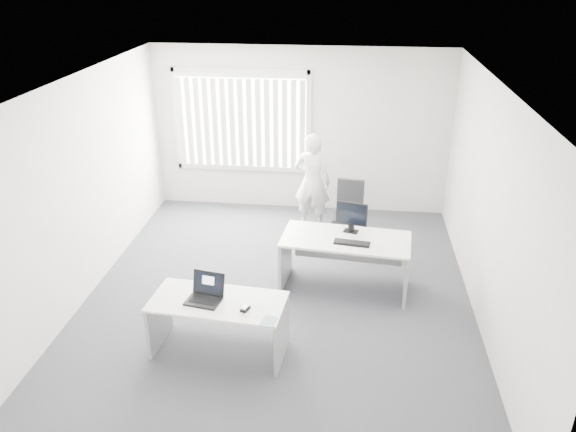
# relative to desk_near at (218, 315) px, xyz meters

# --- Properties ---
(ground) EXTENTS (6.00, 6.00, 0.00)m
(ground) POSITION_rel_desk_near_xyz_m (0.51, 1.14, -0.48)
(ground) COLOR #53545B
(ground) RESTS_ON ground
(wall_back) EXTENTS (5.00, 0.02, 2.80)m
(wall_back) POSITION_rel_desk_near_xyz_m (0.51, 4.14, 0.92)
(wall_back) COLOR beige
(wall_back) RESTS_ON ground
(wall_front) EXTENTS (5.00, 0.02, 2.80)m
(wall_front) POSITION_rel_desk_near_xyz_m (0.51, -1.86, 0.92)
(wall_front) COLOR beige
(wall_front) RESTS_ON ground
(wall_left) EXTENTS (0.02, 6.00, 2.80)m
(wall_left) POSITION_rel_desk_near_xyz_m (-1.99, 1.14, 0.92)
(wall_left) COLOR beige
(wall_left) RESTS_ON ground
(wall_right) EXTENTS (0.02, 6.00, 2.80)m
(wall_right) POSITION_rel_desk_near_xyz_m (3.01, 1.14, 0.92)
(wall_right) COLOR beige
(wall_right) RESTS_ON ground
(ceiling) EXTENTS (5.00, 6.00, 0.02)m
(ceiling) POSITION_rel_desk_near_xyz_m (0.51, 1.14, 2.32)
(ceiling) COLOR white
(ceiling) RESTS_ON wall_back
(window) EXTENTS (2.32, 0.06, 1.76)m
(window) POSITION_rel_desk_near_xyz_m (-0.49, 4.10, 1.07)
(window) COLOR silver
(window) RESTS_ON wall_back
(blinds) EXTENTS (2.20, 0.10, 1.50)m
(blinds) POSITION_rel_desk_near_xyz_m (-0.49, 4.04, 1.04)
(blinds) COLOR white
(blinds) RESTS_ON wall_back
(desk_near) EXTENTS (1.53, 0.82, 0.67)m
(desk_near) POSITION_rel_desk_near_xyz_m (0.00, 0.00, 0.00)
(desk_near) COLOR white
(desk_near) RESTS_ON ground
(desk_far) EXTENTS (1.73, 0.94, 0.76)m
(desk_far) POSITION_rel_desk_near_xyz_m (1.36, 1.49, 0.06)
(desk_far) COLOR white
(desk_far) RESTS_ON ground
(office_chair) EXTENTS (0.62, 0.62, 0.99)m
(office_chair) POSITION_rel_desk_near_xyz_m (1.39, 2.86, -0.18)
(office_chair) COLOR black
(office_chair) RESTS_ON ground
(person) EXTENTS (0.64, 0.48, 1.61)m
(person) POSITION_rel_desk_near_xyz_m (0.79, 3.31, 0.32)
(person) COLOR silver
(person) RESTS_ON ground
(laptop) EXTENTS (0.42, 0.39, 0.29)m
(laptop) POSITION_rel_desk_near_xyz_m (-0.15, -0.04, 0.33)
(laptop) COLOR black
(laptop) RESTS_ON desk_near
(paper_sheet) EXTENTS (0.33, 0.24, 0.00)m
(paper_sheet) POSITION_rel_desk_near_xyz_m (0.36, -0.15, 0.19)
(paper_sheet) COLOR white
(paper_sheet) RESTS_ON desk_near
(mouse) EXTENTS (0.10, 0.13, 0.05)m
(mouse) POSITION_rel_desk_near_xyz_m (0.33, -0.15, 0.21)
(mouse) COLOR #B8B8BA
(mouse) RESTS_ON paper_sheet
(booklet) EXTENTS (0.17, 0.21, 0.01)m
(booklet) POSITION_rel_desk_near_xyz_m (0.61, -0.32, 0.19)
(booklet) COLOR silver
(booklet) RESTS_ON desk_near
(keyboard) EXTENTS (0.47, 0.21, 0.02)m
(keyboard) POSITION_rel_desk_near_xyz_m (1.44, 1.34, 0.28)
(keyboard) COLOR black
(keyboard) RESTS_ON desk_far
(monitor) EXTENTS (0.44, 0.24, 0.42)m
(monitor) POSITION_rel_desk_near_xyz_m (1.42, 1.69, 0.48)
(monitor) COLOR black
(monitor) RESTS_ON desk_far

